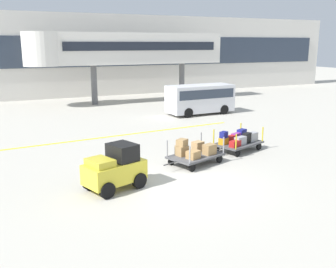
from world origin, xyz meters
name	(u,v)px	position (x,y,z in m)	size (l,w,h in m)	color
ground_plane	(184,186)	(0.00, 0.00, 0.00)	(120.00, 120.00, 0.00)	#B2ADA0
apron_lead_line	(56,143)	(-3.25, 8.09, 0.00)	(21.59, 0.20, 0.01)	yellow
terminal_building	(58,56)	(0.00, 25.98, 3.88)	(62.70, 2.51, 7.74)	silver
jet_bridge	(121,49)	(4.20, 19.99, 4.54)	(16.97, 3.00, 5.88)	silver
baggage_tug	(115,168)	(-2.32, 0.76, 0.75)	(2.34, 1.78, 1.58)	gold
baggage_cart_lead	(195,152)	(1.59, 2.11, 0.51)	(3.07, 2.06, 1.11)	#4C4C4F
baggage_cart_middle	(238,140)	(4.48, 3.05, 0.50)	(3.07, 2.06, 1.10)	#4C4C4F
shuttle_van	(200,97)	(7.62, 12.35, 1.23)	(4.86, 2.10, 2.10)	silver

